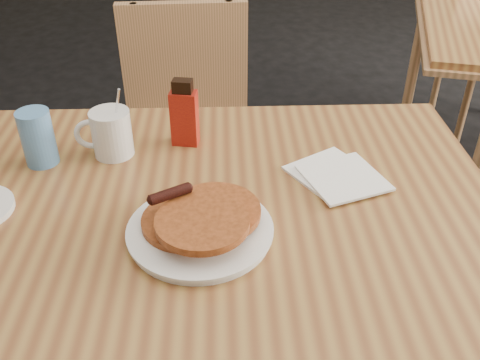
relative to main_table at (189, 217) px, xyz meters
name	(u,v)px	position (x,y,z in m)	size (l,w,h in m)	color
main_table	(189,217)	(0.00, 0.00, 0.00)	(1.40, 0.99, 0.75)	olive
chair_main_far	(188,122)	(-0.01, 0.72, -0.16)	(0.42, 0.42, 0.93)	tan
pancake_plate	(200,225)	(0.02, -0.11, 0.06)	(0.28, 0.28, 0.08)	white
coffee_mug	(110,133)	(-0.17, 0.21, 0.10)	(0.13, 0.09, 0.17)	white
syrup_bottle	(184,115)	(0.00, 0.25, 0.12)	(0.07, 0.05, 0.17)	maroon
napkin_stack	(337,175)	(0.33, 0.06, 0.05)	(0.23, 0.24, 0.01)	white
blue_tumbler	(38,138)	(-0.33, 0.19, 0.10)	(0.07, 0.07, 0.13)	#5185BE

